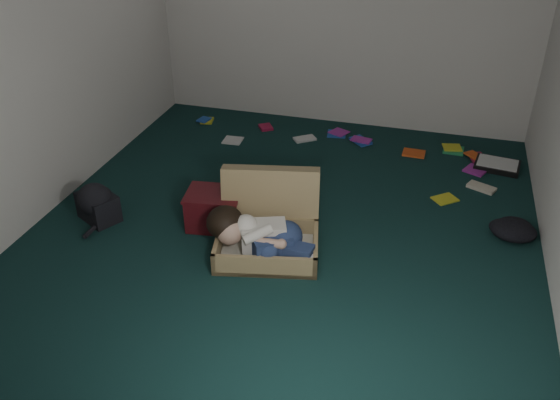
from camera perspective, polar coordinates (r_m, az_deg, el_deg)
The scene contains 11 objects.
floor at distance 4.85m, azimuth 0.48°, elevation -2.67°, with size 4.50×4.50×0.00m, color #0E2927.
wall_back at distance 6.39m, azimuth 6.18°, elevation 18.28°, with size 4.50×4.50×0.00m, color silver.
wall_front at distance 2.40m, azimuth -13.86°, elevation -5.41°, with size 4.50×4.50×0.00m, color silver.
wall_left at distance 5.14m, azimuth -22.10°, elevation 13.14°, with size 4.50×4.50×0.00m, color silver.
suitcase at distance 4.56m, azimuth -1.11°, elevation -2.52°, with size 0.90×0.89×0.56m.
person at distance 4.38m, azimuth -2.01°, elevation -3.39°, with size 0.85×0.42×0.35m.
maroon_bin at distance 4.83m, azimuth -6.33°, elevation -0.87°, with size 0.48×0.40×0.30m.
backpack at distance 5.12m, azimuth -17.11°, elevation -0.54°, with size 0.42×0.34×0.25m, color black, non-canonical shape.
clothing_pile at distance 5.05m, azimuth 20.43°, elevation -2.49°, with size 0.41×0.33×0.13m, color black, non-canonical shape.
paper_tray at distance 6.11m, azimuth 20.18°, elevation 3.17°, with size 0.45×0.36×0.06m.
book_scatter at distance 6.13m, azimuth 8.24°, elevation 4.77°, with size 3.16×1.34×0.02m.
Camera 1 is at (1.06, -3.89, 2.69)m, focal length 38.00 mm.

